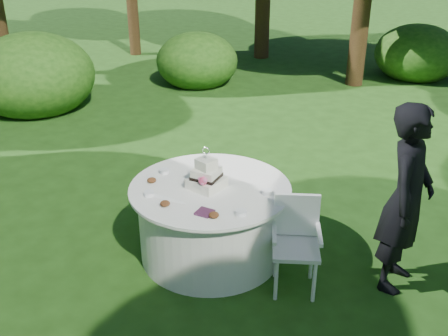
{
  "coord_description": "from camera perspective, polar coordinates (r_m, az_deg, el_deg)",
  "views": [
    {
      "loc": [
        2.15,
        -3.89,
        3.1
      ],
      "look_at": [
        0.15,
        0.0,
        1.0
      ],
      "focal_mm": 42.0,
      "sensor_mm": 36.0,
      "label": 1
    }
  ],
  "objects": [
    {
      "name": "guest",
      "position": [
        4.85,
        19.23,
        -3.22
      ],
      "size": [
        0.45,
        0.66,
        1.76
      ],
      "primitive_type": "imported",
      "rotation": [
        0.0,
        0.0,
        1.52
      ],
      "color": "black",
      "rests_on": "ground"
    },
    {
      "name": "napkins",
      "position": [
        4.58,
        -2.13,
        -4.85
      ],
      "size": [
        0.14,
        0.14,
        0.02
      ],
      "primitive_type": "cube",
      "color": "#451D3A",
      "rests_on": "table"
    },
    {
      "name": "votives",
      "position": [
        5.02,
        -2.15,
        -1.81
      ],
      "size": [
        1.19,
        1.0,
        0.04
      ],
      "color": "white",
      "rests_on": "table"
    },
    {
      "name": "feather_plume",
      "position": [
        4.84,
        -6.54,
        -3.24
      ],
      "size": [
        0.48,
        0.07,
        0.01
      ],
      "primitive_type": "ellipsoid",
      "color": "white",
      "rests_on": "table"
    },
    {
      "name": "petal_cups",
      "position": [
        4.78,
        -5.28,
        -3.35
      ],
      "size": [
        0.94,
        0.42,
        0.05
      ],
      "color": "#562D16",
      "rests_on": "table"
    },
    {
      "name": "chair",
      "position": [
        4.77,
        7.82,
        -7.39
      ],
      "size": [
        0.54,
        0.54,
        0.89
      ],
      "color": "silver",
      "rests_on": "ground"
    },
    {
      "name": "table",
      "position": [
        5.21,
        -1.47,
        -5.75
      ],
      "size": [
        1.56,
        1.56,
        0.77
      ],
      "color": "silver",
      "rests_on": "ground"
    },
    {
      "name": "ground",
      "position": [
        5.42,
        -1.43,
        -9.25
      ],
      "size": [
        80.0,
        80.0,
        0.0
      ],
      "primitive_type": "plane",
      "color": "#1B3C10",
      "rests_on": "ground"
    },
    {
      "name": "cake",
      "position": [
        4.95,
        -1.93,
        -0.97
      ],
      "size": [
        0.35,
        0.35,
        0.42
      ],
      "color": "white",
      "rests_on": "table"
    }
  ]
}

